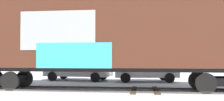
# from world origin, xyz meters

# --- Properties ---
(ground_plane) EXTENTS (260.00, 260.00, 0.00)m
(ground_plane) POSITION_xyz_m (0.00, 0.00, 0.00)
(ground_plane) COLOR silver
(track) EXTENTS (59.98, 5.27, 0.08)m
(track) POSITION_xyz_m (1.64, 0.17, 0.04)
(track) COLOR #4C4742
(track) RESTS_ON ground_plane
(freight_car) EXTENTS (15.44, 4.04, 4.49)m
(freight_car) POSITION_xyz_m (-1.04, -0.00, 2.61)
(freight_car) COLOR #472316
(freight_car) RESTS_ON ground_plane
(flagpole) EXTENTS (1.33, 0.80, 7.90)m
(flagpole) POSITION_xyz_m (-5.15, 10.96, 5.12)
(flagpole) COLOR silver
(flagpole) RESTS_ON ground_plane
(hillside) EXTENTS (115.74, 33.84, 16.62)m
(hillside) POSITION_xyz_m (-0.05, 58.72, 5.94)
(hillside) COLOR gray
(hillside) RESTS_ON ground_plane
(parked_car_silver) EXTENTS (4.71, 2.22, 1.78)m
(parked_car_silver) POSITION_xyz_m (-4.00, 4.71, 0.87)
(parked_car_silver) COLOR #B7BABF
(parked_car_silver) RESTS_ON ground_plane
(parked_car_white) EXTENTS (4.34, 2.54, 1.75)m
(parked_car_white) POSITION_xyz_m (0.72, 4.67, 0.88)
(parked_car_white) COLOR silver
(parked_car_white) RESTS_ON ground_plane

